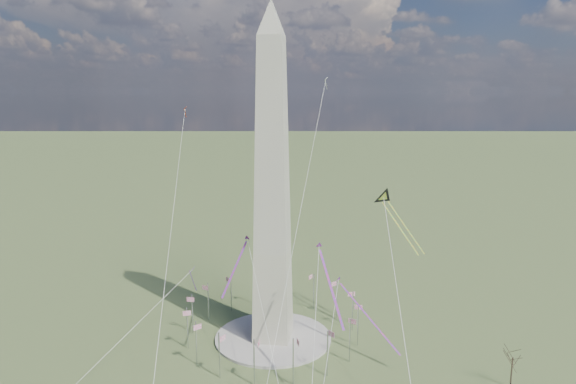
# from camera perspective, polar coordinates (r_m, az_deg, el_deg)

# --- Properties ---
(ground) EXTENTS (2000.00, 2000.00, 0.00)m
(ground) POSITION_cam_1_polar(r_m,az_deg,el_deg) (165.96, -1.66, -16.00)
(ground) COLOR #3F5128
(ground) RESTS_ON ground
(plaza) EXTENTS (36.00, 36.00, 0.80)m
(plaza) POSITION_cam_1_polar(r_m,az_deg,el_deg) (165.78, -1.66, -15.87)
(plaza) COLOR #A29B94
(plaza) RESTS_ON ground
(washington_monument) EXTENTS (15.56, 15.56, 100.00)m
(washington_monument) POSITION_cam_1_polar(r_m,az_deg,el_deg) (150.34, -1.76, 0.50)
(washington_monument) COLOR beige
(washington_monument) RESTS_ON plaza
(flagpole_ring) EXTENTS (54.40, 54.40, 13.00)m
(flagpole_ring) POSITION_cam_1_polar(r_m,az_deg,el_deg) (162.78, -1.68, -13.72)
(flagpole_ring) COLOR silver
(flagpole_ring) RESTS_ON ground
(tree_near) EXTENTS (7.19, 7.19, 12.58)m
(tree_near) POSITION_cam_1_polar(r_m,az_deg,el_deg) (149.86, 23.73, -16.29)
(tree_near) COLOR #46382A
(tree_near) RESTS_ON ground
(kite_delta_black) EXTENTS (16.05, 19.25, 16.94)m
(kite_delta_black) POSITION_cam_1_polar(r_m,az_deg,el_deg) (162.99, 10.81, -0.92)
(kite_delta_black) COLOR black
(kite_delta_black) RESTS_ON ground
(kite_diamond_purple) EXTENTS (1.71, 2.73, 8.59)m
(kite_diamond_purple) POSITION_cam_1_polar(r_m,az_deg,el_deg) (167.11, -10.56, -8.79)
(kite_diamond_purple) COLOR #4B1A78
(kite_diamond_purple) RESTS_ON ground
(kite_streamer_left) EXTENTS (9.33, 20.90, 15.10)m
(kite_streamer_left) POSITION_cam_1_polar(r_m,az_deg,el_deg) (131.90, 4.35, -8.97)
(kite_streamer_left) COLOR red
(kite_streamer_left) RESTS_ON ground
(kite_streamer_mid) EXTENTS (4.05, 18.74, 12.91)m
(kite_streamer_mid) POSITION_cam_1_polar(r_m,az_deg,el_deg) (151.47, -5.53, -7.45)
(kite_streamer_mid) COLOR red
(kite_streamer_mid) RESTS_ON ground
(kite_streamer_right) EXTENTS (19.42, 16.33, 16.48)m
(kite_streamer_right) POSITION_cam_1_polar(r_m,az_deg,el_deg) (154.46, 7.81, -12.23)
(kite_streamer_right) COLOR red
(kite_streamer_right) RESTS_ON ground
(kite_small_red) EXTENTS (1.30, 1.45, 3.98)m
(kite_small_red) POSITION_cam_1_polar(r_m,az_deg,el_deg) (188.80, -11.37, 8.96)
(kite_small_red) COLOR #BA3715
(kite_small_red) RESTS_ON ground
(kite_small_white) EXTENTS (1.41, 2.11, 4.53)m
(kite_small_white) POSITION_cam_1_polar(r_m,az_deg,el_deg) (193.45, 4.23, 12.26)
(kite_small_white) COLOR silver
(kite_small_white) RESTS_ON ground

